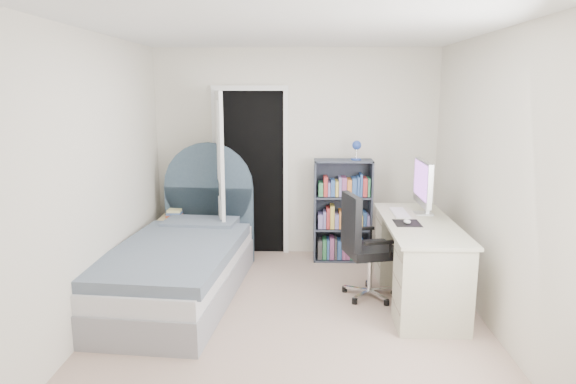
{
  "coord_description": "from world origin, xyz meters",
  "views": [
    {
      "loc": [
        0.09,
        -4.41,
        2.02
      ],
      "look_at": [
        -0.05,
        0.31,
        1.07
      ],
      "focal_mm": 32.0,
      "sensor_mm": 36.0,
      "label": 1
    }
  ],
  "objects_px": {
    "bookcase": "(343,215)",
    "office_chair": "(363,241)",
    "nightstand": "(180,226)",
    "bed": "(182,263)",
    "floor_lamp": "(206,215)",
    "desk": "(418,258)"
  },
  "relations": [
    {
      "from": "bookcase",
      "to": "office_chair",
      "type": "distance_m",
      "value": 1.14
    },
    {
      "from": "nightstand",
      "to": "bed",
      "type": "bearing_deg",
      "value": -75.73
    },
    {
      "from": "bookcase",
      "to": "floor_lamp",
      "type": "bearing_deg",
      "value": -179.36
    },
    {
      "from": "nightstand",
      "to": "bookcase",
      "type": "relative_size",
      "value": 0.44
    },
    {
      "from": "floor_lamp",
      "to": "nightstand",
      "type": "bearing_deg",
      "value": -167.23
    },
    {
      "from": "bed",
      "to": "office_chair",
      "type": "relative_size",
      "value": 2.3
    },
    {
      "from": "office_chair",
      "to": "floor_lamp",
      "type": "bearing_deg",
      "value": 147.37
    },
    {
      "from": "bookcase",
      "to": "desk",
      "type": "xyz_separation_m",
      "value": [
        0.64,
        -1.2,
        -0.12
      ]
    },
    {
      "from": "desk",
      "to": "nightstand",
      "type": "bearing_deg",
      "value": 156.67
    },
    {
      "from": "desk",
      "to": "office_chair",
      "type": "relative_size",
      "value": 1.56
    },
    {
      "from": "nightstand",
      "to": "bookcase",
      "type": "height_order",
      "value": "bookcase"
    },
    {
      "from": "bed",
      "to": "desk",
      "type": "bearing_deg",
      "value": -2.11
    },
    {
      "from": "bookcase",
      "to": "bed",
      "type": "bearing_deg",
      "value": -146.44
    },
    {
      "from": "floor_lamp",
      "to": "bookcase",
      "type": "bearing_deg",
      "value": 0.64
    },
    {
      "from": "floor_lamp",
      "to": "office_chair",
      "type": "bearing_deg",
      "value": -32.63
    },
    {
      "from": "bed",
      "to": "nightstand",
      "type": "distance_m",
      "value": 1.06
    },
    {
      "from": "floor_lamp",
      "to": "bookcase",
      "type": "height_order",
      "value": "bookcase"
    },
    {
      "from": "bookcase",
      "to": "desk",
      "type": "height_order",
      "value": "bookcase"
    },
    {
      "from": "desk",
      "to": "office_chair",
      "type": "distance_m",
      "value": 0.55
    },
    {
      "from": "floor_lamp",
      "to": "office_chair",
      "type": "relative_size",
      "value": 1.29
    },
    {
      "from": "floor_lamp",
      "to": "desk",
      "type": "relative_size",
      "value": 0.83
    },
    {
      "from": "nightstand",
      "to": "bookcase",
      "type": "bearing_deg",
      "value": 2.59
    }
  ]
}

